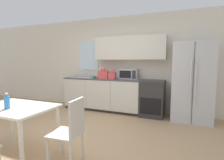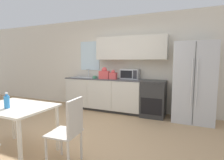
{
  "view_description": "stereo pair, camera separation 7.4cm",
  "coord_description": "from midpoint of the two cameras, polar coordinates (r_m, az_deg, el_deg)",
  "views": [
    {
      "loc": [
        1.67,
        -2.68,
        1.43
      ],
      "look_at": [
        0.34,
        0.54,
        1.05
      ],
      "focal_mm": 28.0,
      "sensor_mm": 36.0,
      "label": 1
    },
    {
      "loc": [
        1.74,
        -2.65,
        1.43
      ],
      "look_at": [
        0.34,
        0.54,
        1.05
      ],
      "focal_mm": 28.0,
      "sensor_mm": 36.0,
      "label": 2
    }
  ],
  "objects": [
    {
      "name": "coffee_mug",
      "position": [
        4.97,
        -5.28,
        0.93
      ],
      "size": [
        0.13,
        0.09,
        0.08
      ],
      "color": "#3F8C66",
      "rests_on": "kitchen_counter"
    },
    {
      "name": "wall_back",
      "position": [
        5.11,
        4.57,
        6.16
      ],
      "size": [
        12.0,
        0.38,
        2.7
      ],
      "color": "beige",
      "rests_on": "ground_plane"
    },
    {
      "name": "grocery_bag_1",
      "position": [
        4.8,
        0.81,
        1.59
      ],
      "size": [
        0.2,
        0.18,
        0.26
      ],
      "rotation": [
        0.0,
        0.0,
        0.07
      ],
      "color": "#D14C4C",
      "rests_on": "kitchen_counter"
    },
    {
      "name": "microwave",
      "position": [
        4.88,
        6.36,
        1.98
      ],
      "size": [
        0.51,
        0.32,
        0.28
      ],
      "color": "#B7BABC",
      "rests_on": "kitchen_counter"
    },
    {
      "name": "drink_bottle",
      "position": [
        2.93,
        -30.51,
        -6.09
      ],
      "size": [
        0.08,
        0.08,
        0.23
      ],
      "color": "#338CD8",
      "rests_on": "dining_table"
    },
    {
      "name": "dining_table",
      "position": [
        3.06,
        -28.51,
        -9.42
      ],
      "size": [
        1.14,
        0.8,
        0.75
      ],
      "color": "beige",
      "rests_on": "ground_plane"
    },
    {
      "name": "ground_plane",
      "position": [
        3.47,
        -8.61,
        -18.18
      ],
      "size": [
        12.0,
        12.0,
        0.0
      ],
      "primitive_type": "plane",
      "color": "tan"
    },
    {
      "name": "oven_range",
      "position": [
        4.68,
        13.88,
        -5.87
      ],
      "size": [
        0.59,
        0.64,
        0.93
      ],
      "color": "#2D2D2D",
      "rests_on": "ground_plane"
    },
    {
      "name": "refrigerator",
      "position": [
        4.53,
        25.56,
        -0.67
      ],
      "size": [
        0.9,
        0.71,
        1.87
      ],
      "color": "silver",
      "rests_on": "ground_plane"
    },
    {
      "name": "grocery_bag_0",
      "position": [
        4.89,
        -2.07,
        2.01
      ],
      "size": [
        0.32,
        0.29,
        0.33
      ],
      "rotation": [
        0.0,
        0.0,
        0.23
      ],
      "color": "#D14C4C",
      "rests_on": "kitchen_counter"
    },
    {
      "name": "dining_chair_side",
      "position": [
        2.51,
        -12.73,
        -14.79
      ],
      "size": [
        0.43,
        0.43,
        0.93
      ],
      "rotation": [
        0.0,
        0.0,
        1.66
      ],
      "color": "beige",
      "rests_on": "ground_plane"
    },
    {
      "name": "kitchen_counter",
      "position": [
        5.13,
        -2.27,
        -4.55
      ],
      "size": [
        2.3,
        0.62,
        0.93
      ],
      "color": "#333333",
      "rests_on": "ground_plane"
    },
    {
      "name": "kitchen_sink",
      "position": [
        5.37,
        -8.22,
        1.0
      ],
      "size": [
        0.72,
        0.44,
        0.25
      ],
      "color": "#B7BABC",
      "rests_on": "kitchen_counter"
    }
  ]
}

